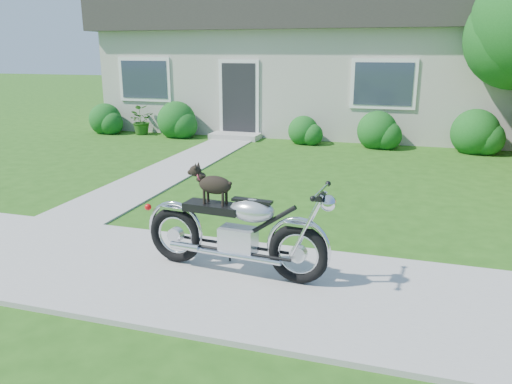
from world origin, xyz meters
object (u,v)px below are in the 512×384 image
motorcycle_with_dog (237,229)px  potted_plant_right (305,132)px  potted_plant_left (140,121)px  house (312,59)px

motorcycle_with_dog → potted_plant_right: bearing=101.3°
potted_plant_left → motorcycle_with_dog: motorcycle_with_dog is taller
house → potted_plant_right: (0.54, -3.44, -1.84)m
potted_plant_left → motorcycle_with_dog: size_ratio=0.37×
house → potted_plant_right: 3.94m
house → potted_plant_left: bearing=-142.6°
house → motorcycle_with_dog: bearing=-82.8°
potted_plant_left → potted_plant_right: bearing=0.0°
house → motorcycle_with_dog: size_ratio=5.67×
house → potted_plant_left: house is taller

